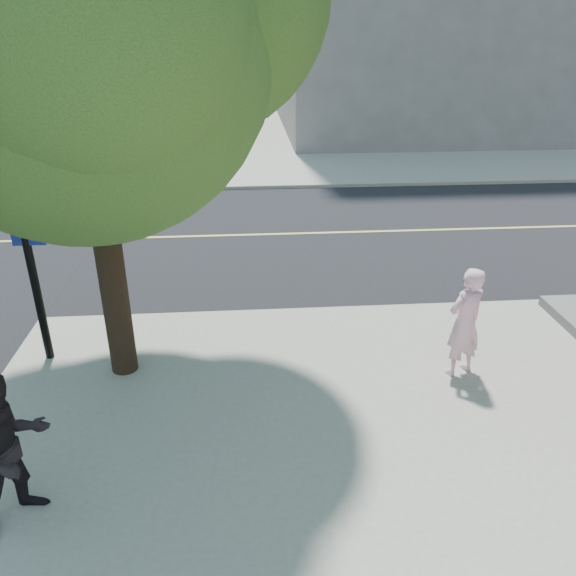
{
  "coord_description": "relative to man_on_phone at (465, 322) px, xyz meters",
  "views": [
    {
      "loc": [
        2.83,
        -9.45,
        5.0
      ],
      "look_at": [
        3.45,
        -1.59,
        1.3
      ],
      "focal_mm": 35.05,
      "sensor_mm": 36.0,
      "label": 1
    }
  ],
  "objects": [
    {
      "name": "pedestrian",
      "position": [
        -5.7,
        -2.36,
        0.04
      ],
      "size": [
        1.11,
        1.12,
        1.82
      ],
      "primitive_type": "imported",
      "rotation": [
        0.0,
        0.0,
        0.84
      ],
      "color": "black",
      "rests_on": "sidewalk_se"
    },
    {
      "name": "man_on_phone",
      "position": [
        0.0,
        0.0,
        0.0
      ],
      "size": [
        0.75,
        0.64,
        1.74
      ],
      "primitive_type": "imported",
      "rotation": [
        0.0,
        0.0,
        3.56
      ],
      "color": "#F0AEC0",
      "rests_on": "sidewalk_se"
    },
    {
      "name": "road_ew",
      "position": [
        -6.03,
        6.84,
        -0.99
      ],
      "size": [
        140.0,
        9.0,
        0.01
      ],
      "primitive_type": "cube",
      "color": "black",
      "rests_on": "ground"
    },
    {
      "name": "sidewalk_ne",
      "position": [
        7.47,
        23.84,
        -0.93
      ],
      "size": [
        29.0,
        25.0,
        0.12
      ],
      "primitive_type": "cube",
      "color": "gray",
      "rests_on": "ground"
    },
    {
      "name": "ground",
      "position": [
        -6.03,
        2.34,
        -0.99
      ],
      "size": [
        140.0,
        140.0,
        0.0
      ],
      "primitive_type": "plane",
      "color": "black",
      "rests_on": "ground"
    }
  ]
}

